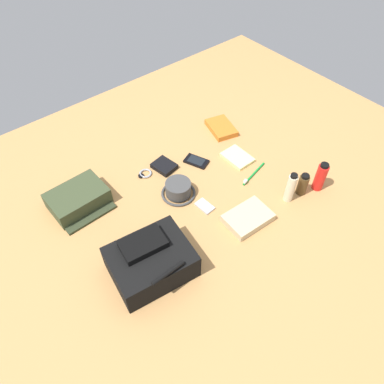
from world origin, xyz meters
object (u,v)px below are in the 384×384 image
bucket_hat (178,190)px  lotion_bottle (291,188)px  media_player (205,206)px  wristwatch (145,174)px  sunscreen_spray (320,177)px  toothbrush (253,175)px  cell_phone (196,161)px  cologne_bottle (303,184)px  paperback_novel (221,128)px  notepad (237,157)px  toiletry_pouch (78,199)px  wallet (164,166)px  folded_towel (248,218)px  backpack (151,261)px

bucket_hat → lotion_bottle: size_ratio=1.00×
media_player → wristwatch: same height
sunscreen_spray → lotion_bottle: 0.17m
toothbrush → cell_phone: bearing=-58.6°
cologne_bottle → media_player: size_ratio=1.33×
toothbrush → paperback_novel: bearing=-108.4°
cell_phone → wristwatch: bearing=-20.5°
notepad → paperback_novel: bearing=-112.5°
wristwatch → notepad: notepad is taller
cologne_bottle → notepad: cologne_bottle is taller
toiletry_pouch → sunscreen_spray: bearing=145.8°
lotion_bottle → sunscreen_spray: bearing=165.6°
cologne_bottle → wallet: (0.39, -0.54, -0.04)m
paperback_novel → folded_towel: (0.33, 0.53, 0.00)m
toiletry_pouch → notepad: size_ratio=1.70×
backpack → wristwatch: size_ratio=4.74×
cell_phone → folded_towel: 0.43m
cologne_bottle → paperback_novel: size_ratio=0.57×
backpack → toothbrush: (-0.68, -0.11, -0.06)m
paperback_novel → folded_towel: size_ratio=1.01×
backpack → toothbrush: backpack is taller
media_player → paperback_novel: bearing=-140.3°
backpack → wallet: 0.57m
backpack → toiletry_pouch: backpack is taller
cologne_bottle → folded_towel: size_ratio=0.58×
bucket_hat → wallet: 0.19m
paperback_novel → bucket_hat: bearing=24.9°
bucket_hat → wallet: bucket_hat is taller
media_player → notepad: notepad is taller
cologne_bottle → toiletry_pouch: bearing=-35.4°
bucket_hat → cell_phone: 0.23m
cell_phone → wallet: size_ratio=1.22×
media_player → wristwatch: bearing=-75.0°
paperback_novel → media_player: (0.43, 0.36, -0.01)m
backpack → cologne_bottle: (-0.78, 0.11, -0.01)m
lotion_bottle → backpack: bearing=-8.1°
backpack → toiletry_pouch: bearing=-83.2°
backpack → paperback_novel: 0.93m
wristwatch → cell_phone: bearing=159.5°
folded_towel → wristwatch: bearing=-70.3°
bucket_hat → wristwatch: (0.05, -0.20, -0.03)m
toiletry_pouch → bucket_hat: size_ratio=1.58×
folded_towel → backpack: bearing=-8.4°
wristwatch → sunscreen_spray: bearing=134.4°
notepad → sunscreen_spray: bearing=111.2°
wristwatch → wallet: 0.10m
backpack → sunscreen_spray: size_ratio=2.19×
backpack → notepad: bearing=-161.0°
cologne_bottle → backpack: bearing=-8.1°
toiletry_pouch → wristwatch: toiletry_pouch is taller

